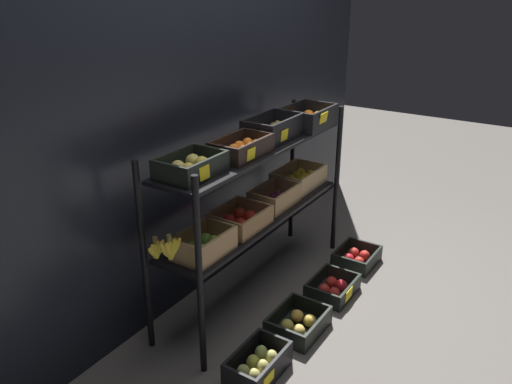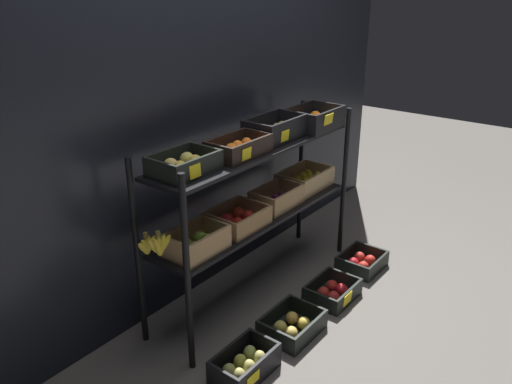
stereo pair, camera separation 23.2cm
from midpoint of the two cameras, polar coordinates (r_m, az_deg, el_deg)
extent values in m
plane|color=#605B56|center=(3.29, 2.05, -10.70)|extent=(10.00, 10.00, 0.00)
cube|color=black|center=(3.08, -3.41, 8.60)|extent=(3.90, 0.12, 2.13)
cylinder|color=black|center=(2.43, -4.88, -9.50)|extent=(0.03, 0.03, 1.04)
cylinder|color=black|center=(3.56, 11.57, 0.88)|extent=(0.03, 0.03, 1.04)
cylinder|color=black|center=(2.65, -10.54, -6.91)|extent=(0.03, 0.03, 1.04)
cylinder|color=black|center=(3.71, 6.75, 2.12)|extent=(0.03, 0.03, 1.04)
cube|color=black|center=(3.05, 2.18, -2.78)|extent=(1.47, 0.32, 0.02)
cube|color=black|center=(2.89, 2.31, 4.82)|extent=(1.47, 0.32, 0.02)
cube|color=tan|center=(2.66, -4.06, -6.52)|extent=(0.31, 0.21, 0.01)
cube|color=tan|center=(2.57, -2.49, -5.95)|extent=(0.31, 0.02, 0.11)
cube|color=tan|center=(2.68, -5.63, -4.74)|extent=(0.31, 0.02, 0.11)
cube|color=tan|center=(2.53, -6.28, -6.53)|extent=(0.02, 0.18, 0.11)
cube|color=tan|center=(2.72, -2.07, -4.21)|extent=(0.02, 0.18, 0.11)
sphere|color=#8CB241|center=(2.59, -4.31, -6.30)|extent=(0.07, 0.07, 0.07)
sphere|color=#98C840|center=(2.66, -2.96, -5.43)|extent=(0.07, 0.07, 0.07)
sphere|color=#92B83B|center=(2.62, -5.30, -5.91)|extent=(0.07, 0.07, 0.07)
sphere|color=#8CC83B|center=(2.69, -3.76, -5.13)|extent=(0.07, 0.07, 0.07)
cube|color=#A87F51|center=(2.91, 0.25, -3.73)|extent=(0.32, 0.25, 0.01)
cube|color=#A87F51|center=(2.82, 2.17, -3.41)|extent=(0.32, 0.02, 0.10)
cube|color=#A87F51|center=(2.95, -1.58, -2.17)|extent=(0.32, 0.02, 0.10)
cube|color=#A87F51|center=(2.78, -1.64, -3.83)|extent=(0.02, 0.22, 0.10)
cube|color=#A87F51|center=(2.99, 2.01, -1.80)|extent=(0.02, 0.22, 0.10)
sphere|color=red|center=(2.83, 0.25, -3.57)|extent=(0.07, 0.07, 0.07)
sphere|color=red|center=(2.91, 1.42, -2.79)|extent=(0.07, 0.07, 0.07)
sphere|color=red|center=(2.87, -0.98, -3.14)|extent=(0.07, 0.07, 0.07)
sphere|color=red|center=(2.95, 0.30, -2.41)|extent=(0.07, 0.07, 0.07)
cube|color=tan|center=(3.17, 4.39, -1.45)|extent=(0.32, 0.20, 0.01)
cube|color=tan|center=(3.10, 5.87, -0.89)|extent=(0.32, 0.02, 0.11)
cube|color=tan|center=(3.20, 3.02, -0.07)|extent=(0.32, 0.02, 0.11)
cube|color=tan|center=(3.03, 2.81, -1.38)|extent=(0.02, 0.17, 0.11)
cube|color=tan|center=(3.27, 5.92, 0.37)|extent=(0.02, 0.17, 0.11)
sphere|color=#561F51|center=(3.07, 4.01, -1.64)|extent=(0.05, 0.05, 0.05)
sphere|color=#671947|center=(3.12, 4.53, -1.26)|extent=(0.05, 0.05, 0.05)
sphere|color=#5B2459|center=(3.17, 5.18, -0.90)|extent=(0.05, 0.05, 0.05)
sphere|color=#561854|center=(3.22, 5.76, -0.54)|extent=(0.05, 0.05, 0.05)
sphere|color=#5D304D|center=(3.11, 3.01, -1.35)|extent=(0.05, 0.05, 0.05)
sphere|color=#5F1F5C|center=(3.15, 3.59, -1.00)|extent=(0.05, 0.05, 0.05)
sphere|color=#661F4D|center=(3.20, 4.19, -0.65)|extent=(0.05, 0.05, 0.05)
sphere|color=#642E4F|center=(3.25, 4.82, -0.32)|extent=(0.05, 0.05, 0.05)
cube|color=tan|center=(3.47, 7.28, 0.57)|extent=(0.37, 0.24, 0.01)
cube|color=tan|center=(3.39, 8.97, 1.10)|extent=(0.37, 0.02, 0.11)
cube|color=tan|center=(3.50, 5.73, 1.94)|extent=(0.37, 0.02, 0.11)
cube|color=tan|center=(3.30, 5.73, 0.65)|extent=(0.02, 0.21, 0.11)
cube|color=tan|center=(3.59, 8.80, 2.33)|extent=(0.02, 0.21, 0.11)
ellipsoid|color=yellow|center=(3.35, 6.89, 0.60)|extent=(0.06, 0.06, 0.08)
ellipsoid|color=yellow|center=(3.40, 7.61, 0.94)|extent=(0.06, 0.06, 0.08)
ellipsoid|color=yellow|center=(3.46, 8.06, 1.29)|extent=(0.06, 0.06, 0.08)
ellipsoid|color=yellow|center=(3.52, 8.69, 1.61)|extent=(0.06, 0.06, 0.08)
ellipsoid|color=yellow|center=(3.38, 5.82, 0.90)|extent=(0.06, 0.06, 0.08)
ellipsoid|color=yellow|center=(3.44, 6.43, 1.22)|extent=(0.06, 0.06, 0.08)
ellipsoid|color=yellow|center=(3.50, 7.13, 1.56)|extent=(0.06, 0.06, 0.08)
ellipsoid|color=yellow|center=(3.55, 7.62, 1.89)|extent=(0.06, 0.06, 0.08)
cube|color=black|center=(2.50, -5.31, 2.22)|extent=(0.32, 0.23, 0.01)
cube|color=black|center=(2.41, -3.48, 2.80)|extent=(0.32, 0.02, 0.09)
cube|color=black|center=(2.55, -7.11, 3.78)|extent=(0.32, 0.02, 0.09)
cube|color=black|center=(2.38, -7.82, 2.34)|extent=(0.02, 0.20, 0.09)
cube|color=black|center=(2.59, -3.07, 4.19)|extent=(0.02, 0.20, 0.09)
sphere|color=gold|center=(2.42, -5.70, 2.60)|extent=(0.07, 0.07, 0.07)
sphere|color=gold|center=(2.50, -4.10, 3.30)|extent=(0.07, 0.07, 0.07)
sphere|color=tan|center=(2.46, -6.77, 2.91)|extent=(0.07, 0.07, 0.07)
sphere|color=#CFC052|center=(2.54, -5.05, 3.59)|extent=(0.07, 0.07, 0.07)
cube|color=yellow|center=(2.38, -3.99, 2.27)|extent=(0.07, 0.01, 0.06)
cube|color=black|center=(2.73, 0.52, 4.13)|extent=(0.34, 0.20, 0.01)
cube|color=black|center=(2.67, 2.12, 4.77)|extent=(0.34, 0.02, 0.09)
cube|color=black|center=(2.77, -1.01, 5.49)|extent=(0.34, 0.02, 0.09)
cube|color=black|center=(2.60, -1.68, 4.27)|extent=(0.02, 0.17, 0.09)
cube|color=black|center=(2.84, 2.54, 5.92)|extent=(0.02, 0.17, 0.09)
sphere|color=orange|center=(2.64, -0.19, 4.26)|extent=(0.06, 0.06, 0.06)
sphere|color=orange|center=(2.69, 0.62, 4.60)|extent=(0.06, 0.06, 0.06)
sphere|color=orange|center=(2.73, 1.49, 4.90)|extent=(0.06, 0.06, 0.06)
sphere|color=orange|center=(2.78, 2.22, 5.20)|extent=(0.06, 0.06, 0.06)
sphere|color=orange|center=(2.66, -1.16, 4.44)|extent=(0.06, 0.06, 0.06)
sphere|color=orange|center=(2.71, -0.32, 4.78)|extent=(0.06, 0.06, 0.06)
sphere|color=orange|center=(2.76, 0.36, 5.11)|extent=(0.06, 0.06, 0.06)
sphere|color=orange|center=(2.81, 1.26, 5.44)|extent=(0.06, 0.06, 0.06)
cube|color=yellow|center=(2.62, 1.50, 4.19)|extent=(0.07, 0.01, 0.06)
cube|color=black|center=(3.03, 4.33, 5.94)|extent=(0.37, 0.22, 0.01)
cube|color=black|center=(2.96, 6.03, 6.81)|extent=(0.37, 0.02, 0.12)
cube|color=black|center=(3.07, 2.76, 7.48)|extent=(0.37, 0.02, 0.12)
cube|color=black|center=(2.87, 2.39, 6.42)|extent=(0.02, 0.19, 0.12)
cube|color=black|center=(3.16, 6.17, 7.81)|extent=(0.02, 0.19, 0.12)
ellipsoid|color=brown|center=(2.91, 3.68, 6.06)|extent=(0.05, 0.05, 0.07)
ellipsoid|color=brown|center=(2.96, 4.33, 6.32)|extent=(0.05, 0.05, 0.07)
ellipsoid|color=brown|center=(3.00, 4.95, 6.54)|extent=(0.05, 0.05, 0.07)
ellipsoid|color=brown|center=(3.05, 5.51, 6.78)|extent=(0.05, 0.05, 0.07)
ellipsoid|color=brown|center=(3.10, 6.13, 7.01)|extent=(0.05, 0.05, 0.07)
ellipsoid|color=brown|center=(2.95, 2.60, 6.30)|extent=(0.05, 0.05, 0.07)
ellipsoid|color=brown|center=(2.99, 3.15, 6.53)|extent=(0.05, 0.05, 0.07)
ellipsoid|color=brown|center=(3.04, 3.79, 6.76)|extent=(0.05, 0.05, 0.07)
ellipsoid|color=brown|center=(3.09, 4.48, 7.01)|extent=(0.05, 0.05, 0.07)
ellipsoid|color=brown|center=(3.13, 4.99, 7.22)|extent=(0.05, 0.05, 0.07)
cube|color=yellow|center=(2.91, 5.53, 6.18)|extent=(0.07, 0.01, 0.06)
cube|color=black|center=(3.29, 8.38, 7.12)|extent=(0.36, 0.25, 0.01)
cube|color=black|center=(3.22, 10.29, 7.86)|extent=(0.36, 0.02, 0.12)
cube|color=black|center=(3.34, 6.66, 8.56)|extent=(0.36, 0.02, 0.12)
cube|color=black|center=(3.13, 6.88, 7.64)|extent=(0.02, 0.22, 0.12)
cube|color=black|center=(3.42, 9.89, 8.74)|extent=(0.02, 0.22, 0.12)
sphere|color=orange|center=(3.20, 8.21, 7.46)|extent=(0.07, 0.07, 0.07)
sphere|color=orange|center=(3.26, 8.93, 7.72)|extent=(0.07, 0.07, 0.07)
sphere|color=orange|center=(3.34, 9.62, 8.02)|extent=(0.07, 0.07, 0.07)
sphere|color=orange|center=(3.23, 7.18, 7.68)|extent=(0.07, 0.07, 0.07)
sphere|color=orange|center=(3.30, 7.85, 7.93)|extent=(0.07, 0.07, 0.07)
sphere|color=orange|center=(3.37, 8.58, 8.23)|extent=(0.07, 0.07, 0.07)
cube|color=yellow|center=(3.18, 10.13, 7.86)|extent=(0.10, 0.01, 0.07)
cylinder|color=brown|center=(2.39, -8.09, -4.63)|extent=(0.02, 0.02, 0.02)
ellipsoid|color=yellow|center=(2.41, -8.51, -6.10)|extent=(0.09, 0.03, 0.11)
ellipsoid|color=yellow|center=(2.41, -8.10, -6.14)|extent=(0.07, 0.03, 0.11)
ellipsoid|color=yellow|center=(2.42, -8.06, -5.97)|extent=(0.03, 0.03, 0.11)
ellipsoid|color=yellow|center=(2.42, -7.66, -5.93)|extent=(0.07, 0.03, 0.11)
ellipsoid|color=yellow|center=(2.43, -7.41, -5.84)|extent=(0.10, 0.03, 0.10)
cylinder|color=brown|center=(2.46, -9.50, -4.78)|extent=(0.02, 0.02, 0.02)
ellipsoid|color=yellow|center=(2.47, -9.66, -6.22)|extent=(0.09, 0.03, 0.09)
ellipsoid|color=yellow|center=(2.48, -9.54, -6.11)|extent=(0.06, 0.03, 0.10)
ellipsoid|color=yellow|center=(2.49, -9.44, -5.97)|extent=(0.03, 0.03, 0.09)
ellipsoid|color=yellow|center=(2.50, -9.39, -5.83)|extent=(0.06, 0.03, 0.10)
ellipsoid|color=yellow|center=(2.50, -8.97, -5.82)|extent=(0.09, 0.03, 0.09)
cube|color=black|center=(2.69, 1.38, -19.50)|extent=(0.34, 0.20, 0.01)
cube|color=black|center=(2.60, 3.15, -19.22)|extent=(0.34, 0.02, 0.12)
cube|color=black|center=(2.69, -0.29, -17.62)|extent=(0.34, 0.02, 0.12)
cube|color=black|center=(2.55, -0.88, -20.29)|extent=(0.02, 0.17, 0.12)
cube|color=black|center=(2.74, 3.46, -16.66)|extent=(0.02, 0.17, 0.12)
ellipsoid|color=tan|center=(2.60, 0.81, -19.82)|extent=(0.07, 0.07, 0.09)
ellipsoid|color=tan|center=(2.64, 1.88, -18.96)|extent=(0.07, 0.07, 0.09)
ellipsoid|color=tan|center=(2.69, 2.97, -18.03)|extent=(0.07, 0.07, 0.09)
ellipsoid|color=#B5BF62|center=(2.62, -0.30, -19.37)|extent=(0.07, 0.07, 0.09)
ellipsoid|color=#BABD4A|center=(2.67, 0.88, -18.43)|extent=(0.07, 0.07, 0.09)
ellipsoid|color=#AABC5F|center=(2.72, 1.90, -17.52)|extent=(0.07, 0.07, 0.09)
cube|color=yellow|center=(2.56, 2.44, -20.07)|extent=(0.09, 0.01, 0.06)
cube|color=black|center=(2.96, 6.31, -15.12)|extent=(0.33, 0.26, 0.01)
cube|color=black|center=(2.88, 8.49, -15.08)|extent=(0.33, 0.02, 0.10)
cube|color=black|center=(2.97, 4.32, -13.44)|extent=(0.33, 0.02, 0.10)
cube|color=black|center=(2.82, 4.61, -15.82)|extent=(0.02, 0.23, 0.10)
cube|color=black|center=(3.03, 7.96, -12.80)|extent=(0.02, 0.23, 0.10)
sphere|color=#E0B952|center=(2.88, 6.30, -15.29)|extent=(0.07, 0.07, 0.07)
sphere|color=gold|center=(2.95, 7.64, -14.26)|extent=(0.07, 0.07, 0.07)
sphere|color=#D3BD4F|center=(2.91, 5.08, -14.73)|extent=(0.07, 0.07, 0.07)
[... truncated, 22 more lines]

